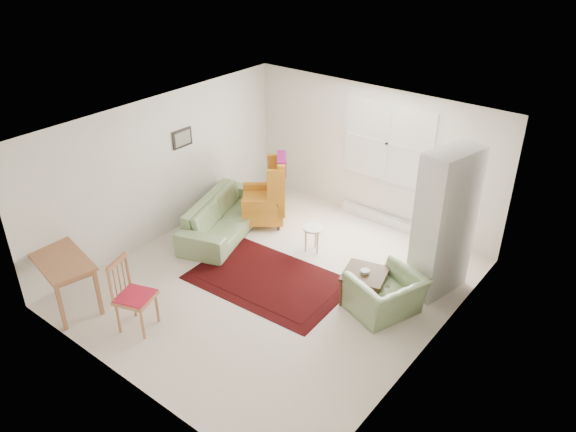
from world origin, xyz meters
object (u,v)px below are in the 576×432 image
Objects in this scene: cabinet at (445,223)px; coffee_table at (364,286)px; desk at (64,280)px; stool at (313,239)px; sofa at (225,209)px; armchair at (386,291)px; wingback_chair at (262,190)px; desk_chair at (135,296)px.

coffee_table is at bearing -113.48° from cabinet.
cabinet is 5.58m from desk.
desk is (-2.01, -3.39, 0.17)m from stool.
armchair is (3.40, -0.26, -0.07)m from sofa.
cabinet is (2.10, 0.32, 0.90)m from stool.
coffee_table is at bearing -77.45° from armchair.
stool is (1.30, -0.22, -0.43)m from wingback_chair.
sofa is at bearing -165.05° from stool.
stool is at bearing -91.06° from armchair.
sofa reaches higher than coffee_table.
wingback_chair reaches higher than sofa.
cabinet reaches higher than desk.
stool is 3.94m from desk.
cabinet is at bearing 8.59° from stool.
sofa is 3.03m from coffee_table.
coffee_table is at bearing -112.43° from sofa.
desk is at bearing -141.17° from coffee_table.
cabinet is (0.32, 1.01, 0.76)m from armchair.
coffee_table is 0.27× the size of cabinet.
desk_chair is at bearing 179.99° from sofa.
wingback_chair reaches higher than coffee_table.
stool is 2.31m from cabinet.
desk is at bearing -125.15° from cabinet.
cabinet is at bearing 42.00° from desk.
coffee_table is 4.37m from desk.
armchair is at bearing -94.77° from cabinet.
cabinet reaches higher than wingback_chair.
stool is at bearing 155.18° from coffee_table.
wingback_chair is 2.86m from coffee_table.
sofa is 3.86m from cabinet.
desk_chair is at bearing -116.86° from cabinet.
armchair is at bearing -7.80° from coffee_table.
cabinet is at bearing -177.28° from armchair.
wingback_chair reaches higher than armchair.
coffee_table is 1.30× the size of stool.
armchair is at bearing -21.41° from stool.
desk_chair is (-2.13, -2.45, 0.29)m from coffee_table.
stool is at bearing -158.56° from cabinet.
desk_chair reaches higher than armchair.
sofa is 2.29× the size of armchair.
wingback_chair is 0.59× the size of cabinet.
coffee_table is at bearing -59.99° from desk_chair.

